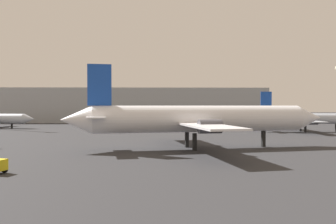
{
  "coord_description": "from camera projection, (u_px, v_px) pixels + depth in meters",
  "views": [
    {
      "loc": [
        -0.29,
        -12.96,
        6.13
      ],
      "look_at": [
        1.26,
        53.91,
        4.88
      ],
      "focal_mm": 37.44,
      "sensor_mm": 36.0,
      "label": 1
    }
  ],
  "objects": [
    {
      "name": "airplane_on_taxiway",
      "position": [
        199.0,
        119.0,
        49.54
      ],
      "size": [
        38.45,
        30.07,
        11.63
      ],
      "rotation": [
        0.0,
        0.0,
        0.19
      ],
      "color": "white",
      "rests_on": "ground_plane"
    },
    {
      "name": "airplane_far_left",
      "position": [
        306.0,
        119.0,
        81.11
      ],
      "size": [
        26.08,
        20.55,
        9.35
      ],
      "rotation": [
        0.0,
        0.0,
        -0.05
      ],
      "color": "#B2BCCC",
      "rests_on": "ground_plane"
    },
    {
      "name": "terminal_building",
      "position": [
        129.0,
        105.0,
        131.01
      ],
      "size": [
        99.71,
        18.63,
        12.38
      ],
      "primitive_type": "cube",
      "color": "#999EA3",
      "rests_on": "ground_plane"
    }
  ]
}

